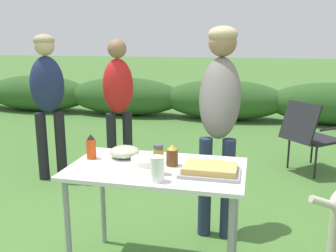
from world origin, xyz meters
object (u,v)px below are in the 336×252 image
standing_person_with_beanie (48,92)px  standing_person_in_navy_coat (118,96)px  mixing_bowl (125,152)px  beer_bottle (172,156)px  standing_person_in_gray_fleece (220,103)px  food_tray (210,170)px  plate_stack (147,161)px  camp_chair_green_behind_table (309,133)px  paper_cup_stack (157,169)px  hot_sauce_bottle (91,147)px  folding_table (157,178)px  spice_jar (158,160)px

standing_person_with_beanie → standing_person_in_navy_coat: size_ratio=1.03×
mixing_bowl → standing_person_with_beanie: standing_person_with_beanie is taller
beer_bottle → standing_person_in_gray_fleece: 0.72m
food_tray → standing_person_in_navy_coat: standing_person_in_navy_coat is taller
plate_stack → standing_person_in_gray_fleece: size_ratio=0.13×
standing_person_in_gray_fleece → camp_chair_green_behind_table: (0.89, 1.58, -0.57)m
paper_cup_stack → hot_sauce_bottle: hot_sauce_bottle is taller
food_tray → standing_person_with_beanie: standing_person_with_beanie is taller
standing_person_in_navy_coat → hot_sauce_bottle: bearing=-110.2°
mixing_bowl → standing_person_in_gray_fleece: 0.84m
paper_cup_stack → plate_stack: bearing=116.7°
camp_chair_green_behind_table → folding_table: bearing=-69.3°
folding_table → food_tray: size_ratio=3.10×
plate_stack → camp_chair_green_behind_table: size_ratio=0.25×
paper_cup_stack → spice_jar: (-0.02, 0.12, 0.02)m
standing_person_with_beanie → standing_person_in_navy_coat: standing_person_with_beanie is taller
beer_bottle → folding_table: bearing=-150.1°
standing_person_in_gray_fleece → standing_person_with_beanie: 2.03m
paper_cup_stack → standing_person_in_navy_coat: bearing=116.3°
paper_cup_stack → spice_jar: bearing=101.3°
spice_jar → camp_chair_green_behind_table: bearing=63.9°
standing_person_with_beanie → camp_chair_green_behind_table: size_ratio=1.89×
spice_jar → camp_chair_green_behind_table: (1.17, 2.38, -0.36)m
camp_chair_green_behind_table → mixing_bowl: bearing=-75.9°
standing_person_in_navy_coat → camp_chair_green_behind_table: standing_person_in_navy_coat is taller
mixing_bowl → spice_jar: spice_jar is taller
hot_sauce_bottle → mixing_bowl: bearing=20.2°
paper_cup_stack → standing_person_in_gray_fleece: bearing=74.6°
folding_table → plate_stack: bearing=146.5°
mixing_bowl → standing_person_in_navy_coat: size_ratio=0.13×
spice_jar → standing_person_with_beanie: 2.23m
paper_cup_stack → standing_person_with_beanie: standing_person_with_beanie is taller
standing_person_in_navy_coat → camp_chair_green_behind_table: size_ratio=1.83×
hot_sauce_bottle → standing_person_in_gray_fleece: 1.03m
beer_bottle → standing_person_in_gray_fleece: bearing=70.2°
food_tray → mixing_bowl: 0.64m
plate_stack → standing_person_with_beanie: standing_person_with_beanie is taller
plate_stack → standing_person_with_beanie: (-1.50, 1.37, 0.22)m
food_tray → mixing_bowl: bearing=162.2°
food_tray → plate_stack: 0.43m
spice_jar → beer_bottle: spice_jar is taller
standing_person_in_gray_fleece → standing_person_with_beanie: bearing=157.4°
food_tray → beer_bottle: beer_bottle is taller
plate_stack → paper_cup_stack: 0.32m
folding_table → plate_stack: 0.13m
mixing_bowl → hot_sauce_bottle: 0.22m
mixing_bowl → standing_person_in_gray_fleece: size_ratio=0.12×
food_tray → beer_bottle: 0.28m
spice_jar → paper_cup_stack: bearing=-78.7°
camp_chair_green_behind_table → standing_person_with_beanie: bearing=-114.2°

